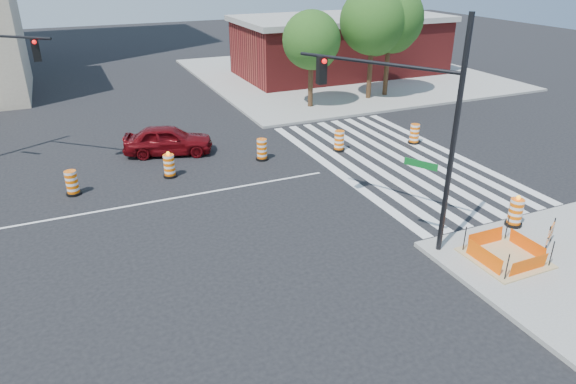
% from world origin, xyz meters
% --- Properties ---
extents(ground, '(120.00, 120.00, 0.00)m').
position_xyz_m(ground, '(0.00, 0.00, 0.00)').
color(ground, black).
rests_on(ground, ground).
extents(sidewalk_ne, '(22.00, 22.00, 0.15)m').
position_xyz_m(sidewalk_ne, '(18.00, 18.00, 0.07)').
color(sidewalk_ne, gray).
rests_on(sidewalk_ne, ground).
extents(crosswalk_east, '(6.75, 13.50, 0.01)m').
position_xyz_m(crosswalk_east, '(10.95, 0.00, 0.01)').
color(crosswalk_east, silver).
rests_on(crosswalk_east, ground).
extents(lane_centerline, '(14.00, 0.12, 0.01)m').
position_xyz_m(lane_centerline, '(0.00, 0.00, 0.01)').
color(lane_centerline, silver).
rests_on(lane_centerline, ground).
extents(excavation_pit, '(2.20, 2.20, 0.90)m').
position_xyz_m(excavation_pit, '(9.00, -9.00, 0.22)').
color(excavation_pit, tan).
rests_on(excavation_pit, ground).
extents(brick_storefront, '(16.50, 8.50, 4.60)m').
position_xyz_m(brick_storefront, '(18.00, 18.00, 2.32)').
color(brick_storefront, maroon).
rests_on(brick_storefront, ground).
extents(red_coupe, '(4.54, 2.83, 1.44)m').
position_xyz_m(red_coupe, '(1.34, 5.17, 0.72)').
color(red_coupe, '#5C070C').
rests_on(red_coupe, ground).
extents(signal_pole_se, '(2.92, 4.90, 7.39)m').
position_xyz_m(signal_pole_se, '(6.69, -6.33, 4.54)').
color(signal_pole_se, black).
rests_on(signal_pole_se, ground).
extents(pit_drum, '(0.60, 0.60, 1.17)m').
position_xyz_m(pit_drum, '(10.95, -7.43, 0.64)').
color(pit_drum, black).
rests_on(pit_drum, ground).
extents(barricade, '(0.70, 0.42, 0.92)m').
position_xyz_m(barricade, '(10.86, -9.01, 0.66)').
color(barricade, '#FF6505').
rests_on(barricade, ground).
extents(tree_north_c, '(3.55, 3.54, 6.01)m').
position_xyz_m(tree_north_c, '(11.37, 9.82, 4.03)').
color(tree_north_c, '#382314').
rests_on(tree_north_c, ground).
extents(tree_north_d, '(4.26, 4.26, 7.24)m').
position_xyz_m(tree_north_d, '(15.89, 10.14, 4.86)').
color(tree_north_d, '#382314').
rests_on(tree_north_d, ground).
extents(tree_north_e, '(4.30, 4.30, 7.30)m').
position_xyz_m(tree_north_e, '(17.39, 10.43, 4.90)').
color(tree_north_e, '#382314').
rests_on(tree_north_e, ground).
extents(median_drum_2, '(0.60, 0.60, 1.02)m').
position_xyz_m(median_drum_2, '(-3.24, 2.03, 0.48)').
color(median_drum_2, black).
rests_on(median_drum_2, ground).
extents(median_drum_3, '(0.60, 0.60, 1.18)m').
position_xyz_m(median_drum_3, '(0.76, 2.28, 0.49)').
color(median_drum_3, black).
rests_on(median_drum_3, ground).
extents(median_drum_4, '(0.60, 0.60, 1.02)m').
position_xyz_m(median_drum_4, '(5.24, 2.58, 0.48)').
color(median_drum_4, black).
rests_on(median_drum_4, ground).
extents(median_drum_5, '(0.60, 0.60, 1.02)m').
position_xyz_m(median_drum_5, '(9.21, 2.20, 0.48)').
color(median_drum_5, black).
rests_on(median_drum_5, ground).
extents(median_drum_6, '(0.60, 0.60, 1.02)m').
position_xyz_m(median_drum_6, '(13.30, 1.58, 0.48)').
color(median_drum_6, black).
rests_on(median_drum_6, ground).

